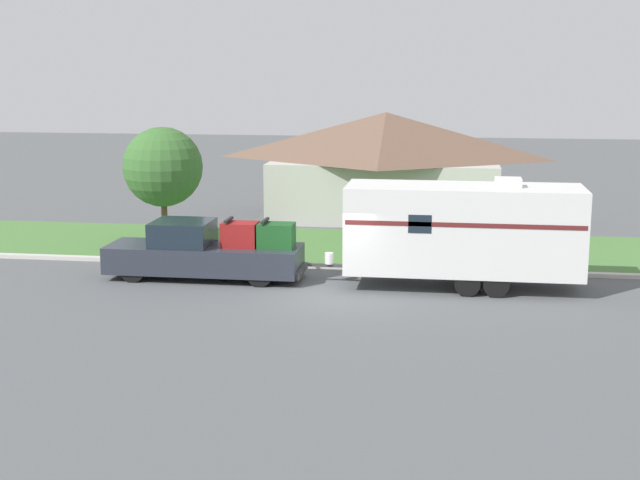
# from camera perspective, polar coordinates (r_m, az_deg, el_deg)

# --- Properties ---
(ground_plane) EXTENTS (120.00, 120.00, 0.00)m
(ground_plane) POSITION_cam_1_polar(r_m,az_deg,el_deg) (27.19, 0.69, -3.63)
(ground_plane) COLOR #515456
(curb_strip) EXTENTS (80.00, 0.30, 0.14)m
(curb_strip) POSITION_cam_1_polar(r_m,az_deg,el_deg) (30.79, 1.61, -1.73)
(curb_strip) COLOR beige
(curb_strip) RESTS_ON ground_plane
(lawn_strip) EXTENTS (80.00, 7.00, 0.03)m
(lawn_strip) POSITION_cam_1_polar(r_m,az_deg,el_deg) (34.34, 2.32, -0.46)
(lawn_strip) COLOR #477538
(lawn_strip) RESTS_ON ground_plane
(house_across_street) EXTENTS (10.92, 6.80, 4.79)m
(house_across_street) POSITION_cam_1_polar(r_m,az_deg,el_deg) (41.05, 4.21, 4.95)
(house_across_street) COLOR #B2B2A8
(house_across_street) RESTS_ON ground_plane
(pickup_truck) EXTENTS (6.50, 1.99, 2.03)m
(pickup_truck) POSITION_cam_1_polar(r_m,az_deg,el_deg) (29.50, -7.32, -0.78)
(pickup_truck) COLOR black
(pickup_truck) RESTS_ON ground_plane
(travel_trailer) EXTENTS (8.62, 2.46, 3.52)m
(travel_trailer) POSITION_cam_1_polar(r_m,az_deg,el_deg) (28.24, 9.17, 0.68)
(travel_trailer) COLOR black
(travel_trailer) RESTS_ON ground_plane
(mailbox) EXTENTS (0.48, 0.20, 1.36)m
(mailbox) POSITION_cam_1_polar(r_m,az_deg,el_deg) (32.08, -4.64, 0.54)
(mailbox) COLOR brown
(mailbox) RESTS_ON ground_plane
(tree_in_yard) EXTENTS (3.10, 3.10, 4.58)m
(tree_in_yard) POSITION_cam_1_polar(r_m,az_deg,el_deg) (35.21, -10.03, 4.62)
(tree_in_yard) COLOR brown
(tree_in_yard) RESTS_ON ground_plane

